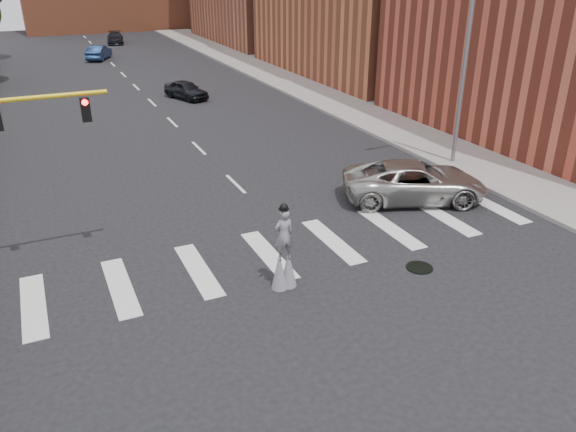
# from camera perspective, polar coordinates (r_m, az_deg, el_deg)

# --- Properties ---
(ground_plane) EXTENTS (160.00, 160.00, 0.00)m
(ground_plane) POSITION_cam_1_polar(r_m,az_deg,el_deg) (19.61, 2.63, -4.48)
(ground_plane) COLOR black
(ground_plane) RESTS_ON ground
(sidewalk_right) EXTENTS (5.00, 90.00, 0.18)m
(sidewalk_right) POSITION_cam_1_polar(r_m,az_deg,el_deg) (46.06, 2.31, 12.78)
(sidewalk_right) COLOR gray
(sidewalk_right) RESTS_ON ground
(manhole) EXTENTS (0.90, 0.90, 0.04)m
(manhole) POSITION_cam_1_polar(r_m,az_deg,el_deg) (19.60, 13.20, -5.12)
(manhole) COLOR black
(manhole) RESTS_ON ground
(streetlight) EXTENTS (2.05, 0.20, 9.00)m
(streetlight) POSITION_cam_1_polar(r_m,az_deg,el_deg) (28.73, 17.33, 14.28)
(streetlight) COLOR slate
(streetlight) RESTS_ON ground
(stilt_performer) EXTENTS (0.84, 0.53, 2.89)m
(stilt_performer) POSITION_cam_1_polar(r_m,az_deg,el_deg) (17.52, -0.42, -4.03)
(stilt_performer) COLOR #301E13
(stilt_performer) RESTS_ON ground
(suv_crossing) EXTENTS (6.69, 4.84, 1.69)m
(suv_crossing) POSITION_cam_1_polar(r_m,az_deg,el_deg) (24.73, 12.74, 3.44)
(suv_crossing) COLOR #A6A49D
(suv_crossing) RESTS_ON ground
(car_near) EXTENTS (2.93, 4.25, 1.34)m
(car_near) POSITION_cam_1_polar(r_m,az_deg,el_deg) (43.53, -10.32, 12.50)
(car_near) COLOR black
(car_near) RESTS_ON ground
(car_mid) EXTENTS (3.20, 4.66, 1.46)m
(car_mid) POSITION_cam_1_polar(r_m,az_deg,el_deg) (63.70, -18.66, 15.46)
(car_mid) COLOR navy
(car_mid) RESTS_ON ground
(car_far) EXTENTS (2.58, 4.87, 1.34)m
(car_far) POSITION_cam_1_polar(r_m,az_deg,el_deg) (75.88, -17.14, 16.89)
(car_far) COLOR black
(car_far) RESTS_ON ground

